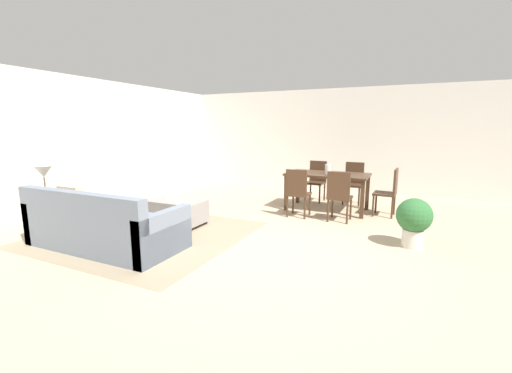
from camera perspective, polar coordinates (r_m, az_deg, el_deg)
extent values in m
plane|color=tan|center=(4.76, 2.18, -10.55)|extent=(10.80, 10.80, 0.00)
cube|color=silver|center=(9.27, 14.57, 7.74)|extent=(9.00, 0.12, 2.70)
cube|color=silver|center=(7.76, -28.51, 6.46)|extent=(0.12, 11.00, 2.70)
cube|color=gray|center=(5.62, -18.27, -7.74)|extent=(3.00, 2.80, 0.01)
cube|color=slate|center=(5.24, -24.21, -7.08)|extent=(2.23, 0.98, 0.42)
cube|color=slate|center=(4.89, -28.23, -3.37)|extent=(2.23, 0.16, 0.44)
cube|color=slate|center=(6.03, -30.79, -4.47)|extent=(0.14, 0.98, 0.62)
cube|color=slate|center=(4.49, -15.50, -8.01)|extent=(0.14, 0.98, 0.62)
cube|color=beige|center=(5.52, -29.46, -2.18)|extent=(0.42, 0.14, 0.42)
cube|color=tan|center=(5.05, -25.89, -3.34)|extent=(0.35, 0.11, 0.35)
cube|color=tan|center=(4.62, -21.18, -3.98)|extent=(0.38, 0.14, 0.38)
cube|color=gray|center=(5.94, -13.30, -4.11)|extent=(0.93, 0.56, 0.38)
cylinder|color=#422B1C|center=(6.42, -14.86, -5.11)|extent=(0.05, 0.05, 0.06)
cylinder|color=#422B1C|center=(5.93, -8.63, -6.14)|extent=(0.05, 0.05, 0.06)
cylinder|color=#422B1C|center=(6.09, -17.67, -6.09)|extent=(0.05, 0.05, 0.06)
cylinder|color=#422B1C|center=(5.57, -11.31, -7.30)|extent=(0.05, 0.05, 0.06)
cube|color=olive|center=(6.32, -32.33, -1.88)|extent=(0.40, 0.40, 0.03)
cylinder|color=olive|center=(6.61, -31.67, -3.81)|extent=(0.04, 0.04, 0.52)
cylinder|color=olive|center=(6.33, -29.97, -4.21)|extent=(0.04, 0.04, 0.52)
cylinder|color=olive|center=(6.44, -34.19, -4.39)|extent=(0.04, 0.04, 0.52)
cylinder|color=olive|center=(6.15, -32.56, -4.84)|extent=(0.04, 0.04, 0.52)
cylinder|color=brown|center=(6.32, -32.35, -1.63)|extent=(0.16, 0.16, 0.02)
cylinder|color=brown|center=(6.29, -32.50, -0.09)|extent=(0.02, 0.02, 0.32)
cone|color=silver|center=(6.26, -32.72, 2.16)|extent=(0.26, 0.26, 0.18)
cube|color=#422B1C|center=(6.90, 12.21, 2.05)|extent=(1.62, 0.88, 0.04)
cube|color=#422B1C|center=(7.52, 7.21, -0.09)|extent=(0.07, 0.07, 0.72)
cube|color=#422B1C|center=(7.20, 18.61, -0.98)|extent=(0.07, 0.07, 0.72)
cube|color=#422B1C|center=(6.81, 5.21, -1.11)|extent=(0.07, 0.07, 0.72)
cube|color=#422B1C|center=(6.46, 17.80, -2.16)|extent=(0.07, 0.07, 0.72)
cube|color=#422B1C|center=(6.35, 7.38, -1.31)|extent=(0.40, 0.40, 0.04)
cube|color=#422B1C|center=(6.14, 6.94, 0.72)|extent=(0.40, 0.04, 0.47)
cylinder|color=#422B1C|center=(6.61, 6.37, -2.84)|extent=(0.04, 0.04, 0.41)
cylinder|color=#422B1C|center=(6.52, 9.22, -3.10)|extent=(0.04, 0.04, 0.41)
cylinder|color=#422B1C|center=(6.30, 5.40, -3.47)|extent=(0.04, 0.04, 0.41)
cylinder|color=#422B1C|center=(6.20, 8.37, -3.76)|extent=(0.04, 0.04, 0.41)
cube|color=#422B1C|center=(6.19, 14.24, -1.85)|extent=(0.40, 0.40, 0.04)
cube|color=#422B1C|center=(5.97, 13.99, 0.22)|extent=(0.40, 0.04, 0.47)
cylinder|color=#422B1C|center=(6.43, 12.98, -3.40)|extent=(0.04, 0.04, 0.41)
cylinder|color=#422B1C|center=(6.37, 15.97, -3.67)|extent=(0.04, 0.04, 0.41)
cylinder|color=#422B1C|center=(6.11, 12.26, -4.08)|extent=(0.04, 0.04, 0.41)
cylinder|color=#422B1C|center=(6.04, 15.40, -4.37)|extent=(0.04, 0.04, 0.41)
cube|color=#422B1C|center=(7.71, 10.14, 0.62)|extent=(0.43, 0.43, 0.04)
cube|color=#422B1C|center=(7.84, 10.64, 2.65)|extent=(0.40, 0.07, 0.47)
cylinder|color=#422B1C|center=(7.54, 10.87, -1.36)|extent=(0.04, 0.04, 0.41)
cylinder|color=#422B1C|center=(7.65, 8.46, -1.12)|extent=(0.04, 0.04, 0.41)
cylinder|color=#422B1C|center=(7.85, 11.68, -0.93)|extent=(0.04, 0.04, 0.41)
cylinder|color=#422B1C|center=(7.96, 9.35, -0.70)|extent=(0.04, 0.04, 0.41)
cube|color=#422B1C|center=(7.59, 16.28, 0.23)|extent=(0.40, 0.40, 0.04)
cube|color=#422B1C|center=(7.73, 16.59, 2.29)|extent=(0.40, 0.04, 0.47)
cylinder|color=#422B1C|center=(7.44, 17.27, -1.78)|extent=(0.04, 0.04, 0.41)
cylinder|color=#422B1C|center=(7.50, 14.70, -1.57)|extent=(0.04, 0.04, 0.41)
cylinder|color=#422B1C|center=(7.77, 17.64, -1.31)|extent=(0.04, 0.04, 0.41)
cylinder|color=#422B1C|center=(7.82, 15.18, -1.11)|extent=(0.04, 0.04, 0.41)
cube|color=#422B1C|center=(6.80, 21.23, -1.17)|extent=(0.42, 0.42, 0.04)
cube|color=#422B1C|center=(6.74, 22.88, 0.83)|extent=(0.06, 0.40, 0.47)
cylinder|color=#422B1C|center=(6.71, 19.47, -3.18)|extent=(0.04, 0.04, 0.41)
cylinder|color=#422B1C|center=(7.03, 19.92, -2.60)|extent=(0.04, 0.04, 0.41)
cylinder|color=#422B1C|center=(6.66, 22.36, -3.44)|extent=(0.04, 0.04, 0.41)
cylinder|color=#422B1C|center=(6.99, 22.67, -2.85)|extent=(0.04, 0.04, 0.41)
cylinder|color=silver|center=(6.83, 12.26, 2.95)|extent=(0.12, 0.12, 0.19)
cube|color=silver|center=(5.95, -14.02, -2.10)|extent=(0.27, 0.21, 0.03)
cylinder|color=beige|center=(5.25, 25.27, -8.05)|extent=(0.28, 0.28, 0.26)
sphere|color=#2D6633|center=(5.16, 25.55, -4.50)|extent=(0.48, 0.48, 0.48)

